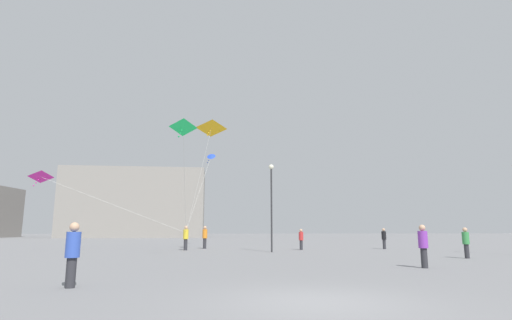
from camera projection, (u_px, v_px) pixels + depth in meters
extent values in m
plane|color=slate|center=(319.00, 302.00, 8.42)|extent=(300.00, 300.00, 0.00)
cylinder|color=#2D2D33|center=(301.00, 245.00, 30.26)|extent=(0.24, 0.24, 0.72)
cylinder|color=red|center=(301.00, 236.00, 30.38)|extent=(0.35, 0.35, 0.63)
sphere|color=tan|center=(301.00, 230.00, 30.46)|extent=(0.24, 0.24, 0.24)
cylinder|color=#2D2D33|center=(71.00, 273.00, 10.55)|extent=(0.26, 0.26, 0.79)
cylinder|color=#3351B7|center=(73.00, 245.00, 10.68)|extent=(0.38, 0.38, 0.68)
sphere|color=tan|center=(75.00, 227.00, 10.76)|extent=(0.26, 0.26, 0.26)
cylinder|color=#2D2D33|center=(186.00, 245.00, 29.66)|extent=(0.27, 0.27, 0.83)
cylinder|color=yellow|center=(186.00, 234.00, 29.80)|extent=(0.40, 0.40, 0.72)
sphere|color=tan|center=(186.00, 228.00, 29.88)|extent=(0.27, 0.27, 0.27)
cylinder|color=#2D2D33|center=(185.00, 243.00, 33.79)|extent=(0.24, 0.24, 0.73)
cylinder|color=gray|center=(186.00, 235.00, 33.91)|extent=(0.35, 0.35, 0.63)
sphere|color=tan|center=(186.00, 230.00, 33.98)|extent=(0.24, 0.24, 0.24)
cylinder|color=#2D2D33|center=(205.00, 243.00, 32.18)|extent=(0.27, 0.27, 0.83)
cylinder|color=orange|center=(205.00, 234.00, 32.31)|extent=(0.40, 0.40, 0.72)
sphere|color=tan|center=(205.00, 228.00, 32.40)|extent=(0.27, 0.27, 0.27)
cylinder|color=#2D2D33|center=(467.00, 251.00, 21.32)|extent=(0.24, 0.24, 0.75)
cylinder|color=#388C47|center=(466.00, 238.00, 21.44)|extent=(0.36, 0.36, 0.65)
sphere|color=tan|center=(465.00, 230.00, 21.52)|extent=(0.24, 0.24, 0.24)
cylinder|color=#2D2D33|center=(424.00, 258.00, 15.97)|extent=(0.26, 0.26, 0.79)
cylinder|color=purple|center=(423.00, 240.00, 16.10)|extent=(0.38, 0.38, 0.69)
sphere|color=tan|center=(422.00, 228.00, 16.18)|extent=(0.26, 0.26, 0.26)
cylinder|color=#2D2D33|center=(384.00, 244.00, 31.51)|extent=(0.24, 0.24, 0.75)
cylinder|color=black|center=(384.00, 235.00, 31.63)|extent=(0.36, 0.36, 0.65)
sphere|color=tan|center=(384.00, 230.00, 31.71)|extent=(0.24, 0.24, 0.24)
pyramid|color=yellow|center=(211.00, 128.00, 30.46)|extent=(1.85, 1.10, 0.81)
sphere|color=yellow|center=(210.00, 131.00, 30.29)|extent=(0.10, 0.10, 0.10)
sphere|color=yellow|center=(209.00, 133.00, 30.15)|extent=(0.10, 0.10, 0.10)
sphere|color=yellow|center=(207.00, 135.00, 30.00)|extent=(0.10, 0.10, 0.10)
cylinder|color=silver|center=(199.00, 180.00, 30.13)|extent=(1.81, 0.96, 7.94)
cone|color=blue|center=(211.00, 156.00, 39.50)|extent=(0.96, 0.82, 0.68)
sphere|color=blue|center=(210.00, 158.00, 39.52)|extent=(0.10, 0.10, 0.10)
sphere|color=blue|center=(209.00, 160.00, 39.54)|extent=(0.10, 0.10, 0.10)
sphere|color=blue|center=(207.00, 163.00, 39.57)|extent=(0.10, 0.10, 0.10)
cylinder|color=silver|center=(199.00, 191.00, 36.73)|extent=(1.97, 4.17, 7.50)
pyramid|color=green|center=(183.00, 127.00, 22.94)|extent=(1.24, 0.63, 0.69)
sphere|color=green|center=(182.00, 131.00, 22.75)|extent=(0.10, 0.10, 0.10)
sphere|color=green|center=(180.00, 134.00, 22.58)|extent=(0.10, 0.10, 0.10)
sphere|color=green|center=(179.00, 137.00, 22.42)|extent=(0.10, 0.10, 0.10)
cylinder|color=silver|center=(185.00, 187.00, 26.36)|extent=(0.34, 8.16, 6.09)
pyramid|color=#D12899|center=(41.00, 177.00, 28.24)|extent=(1.36, 1.04, 0.63)
sphere|color=#D12899|center=(38.00, 180.00, 28.15)|extent=(0.10, 0.10, 0.10)
sphere|color=#D12899|center=(36.00, 183.00, 28.08)|extent=(0.10, 0.10, 0.10)
sphere|color=#D12899|center=(34.00, 186.00, 28.01)|extent=(0.10, 0.10, 0.10)
cylinder|color=silver|center=(115.00, 206.00, 29.02)|extent=(10.28, 1.41, 3.96)
cube|color=gray|center=(135.00, 203.00, 78.89)|extent=(27.41, 10.03, 13.50)
cylinder|color=#2D2D30|center=(272.00, 210.00, 27.69)|extent=(0.12, 0.12, 5.80)
sphere|color=#EAE5C6|center=(271.00, 167.00, 28.22)|extent=(0.36, 0.36, 0.36)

